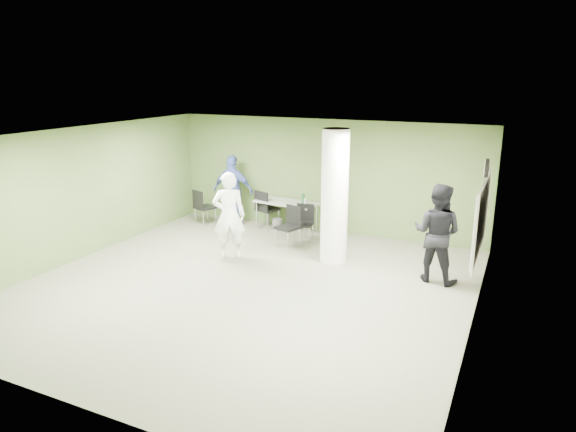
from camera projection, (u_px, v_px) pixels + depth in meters
The scene contains 17 objects.
floor at pixel (246, 286), 9.62m from camera, with size 8.00×8.00×0.00m, color #535543.
ceiling at pixel (243, 137), 8.87m from camera, with size 8.00×8.00×0.00m, color white.
wall_back at pixel (324, 176), 12.74m from camera, with size 8.00×0.02×2.80m, color #455F2C.
wall_left at pixel (80, 193), 10.87m from camera, with size 0.02×8.00×2.80m, color #455F2C.
wall_right_cream at pixel (479, 244), 7.62m from camera, with size 0.02×8.00×2.80m, color beige.
column at pixel (335, 197), 10.59m from camera, with size 0.56×0.56×2.80m, color silver.
whiteboard at pixel (481, 218), 8.67m from camera, with size 0.05×2.30×1.30m.
wall_clock at pixel (487, 168), 8.44m from camera, with size 0.06×0.32×0.32m.
folding_table at pixel (287, 204), 12.86m from camera, with size 1.67×0.89×1.01m.
wastebasket at pixel (277, 224), 13.07m from camera, with size 0.26×0.26×0.29m, color #4C4C4C.
chair_back_left at pixel (202, 205), 13.42m from camera, with size 0.61×0.61×0.94m.
chair_back_right at pixel (265, 206), 13.14m from camera, with size 0.62×0.62×0.98m.
chair_table_left at pixel (290, 223), 11.76m from camera, with size 0.59×0.59×0.94m.
chair_table_right at pixel (304, 220), 12.17m from camera, with size 0.50×0.50×0.87m.
woman_white at pixel (229, 216), 10.88m from camera, with size 0.69×0.45×1.89m, color white.
man_black at pixel (437, 233), 9.66m from camera, with size 0.93×0.72×1.90m, color black.
man_blue at pixel (233, 191), 13.27m from camera, with size 1.08×0.45×1.85m, color #4254A4.
Camera 1 is at (4.48, -7.75, 3.84)m, focal length 32.00 mm.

